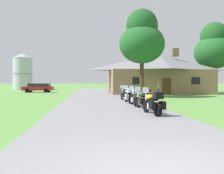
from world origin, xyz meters
TOP-DOWN VIEW (x-y plane):
  - ground_plane at (0.00, 20.00)m, footprint 500.00×500.00m
  - asphalt_driveway at (0.00, 18.00)m, footprint 6.40×80.00m
  - motorcycle_yellow_nearest_to_camera at (1.90, 7.17)m, footprint 0.88×2.08m
  - motorcycle_green_second_in_row at (1.98, 9.52)m, footprint 0.87×2.08m
  - motorcycle_black_third_in_row at (1.86, 11.76)m, footprint 0.66×2.08m
  - motorcycle_white_fourth_in_row at (1.86, 13.69)m, footprint 0.77×2.08m
  - motorcycle_blue_farthest_in_row at (1.99, 16.13)m, footprint 0.90×2.08m
  - stone_lodge at (8.74, 29.14)m, footprint 14.42×8.00m
  - bystander_tan_shirt_near_lodge at (6.69, 22.16)m, footprint 0.33×0.52m
  - tree_by_lodge_front at (4.66, 21.53)m, footprint 4.88×4.88m
  - tree_right_of_lodge at (18.53, 31.79)m, footprint 6.04×6.04m
  - metal_silo_distant at (-14.67, 48.24)m, footprint 4.02×4.02m
  - parked_red_suv_far_left at (-8.80, 34.60)m, footprint 4.72×2.18m

SIDE VIEW (x-z plane):
  - ground_plane at x=0.00m, z-range 0.00..0.00m
  - asphalt_driveway at x=0.00m, z-range 0.00..0.06m
  - motorcycle_yellow_nearest_to_camera at x=1.90m, z-range -0.04..1.26m
  - motorcycle_green_second_in_row at x=1.98m, z-range -0.04..1.26m
  - motorcycle_white_fourth_in_row at x=1.86m, z-range -0.04..1.26m
  - motorcycle_blue_farthest_in_row at x=1.99m, z-range -0.04..1.26m
  - motorcycle_black_third_in_row at x=1.86m, z-range -0.03..1.27m
  - parked_red_suv_far_left at x=-8.80m, z-range 0.08..1.48m
  - bystander_tan_shirt_near_lodge at x=6.69m, z-range 0.11..1.79m
  - stone_lodge at x=8.74m, z-range -0.37..6.02m
  - metal_silo_distant at x=-14.67m, z-range 0.01..7.66m
  - tree_by_lodge_front at x=4.66m, z-range 1.53..11.02m
  - tree_right_of_lodge at x=18.53m, z-range 1.50..12.45m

